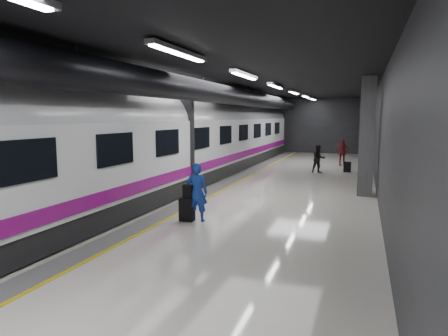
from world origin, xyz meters
The scene contains 9 objects.
ground centered at (0.00, 0.00, 0.00)m, with size 40.00×40.00×0.00m, color beige.
platform_hall centered at (-0.29, 0.96, 3.54)m, with size 10.02×40.02×4.51m.
train centered at (-3.25, 0.00, 2.07)m, with size 3.05×38.00×4.05m.
traveler_main centered at (-0.04, -3.63, 0.85)m, with size 0.62×0.41×1.70m, color #173AAF.
suitcase_main centered at (-0.32, -3.71, 0.34)m, with size 0.42×0.26×0.68m, color black.
shoulder_bag centered at (-0.29, -3.68, 0.87)m, with size 0.28×0.15×0.38m, color black.
traveler_far_a centered at (2.21, 7.73, 0.76)m, with size 0.74×0.58×1.52m, color black.
traveler_far_b centered at (3.23, 11.61, 0.81)m, with size 0.95×0.40×1.62m, color maroon.
suitcase_far centered at (3.67, 8.56, 0.28)m, with size 0.39×0.25×0.57m, color black.
Camera 1 is at (4.42, -14.03, 3.01)m, focal length 32.00 mm.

